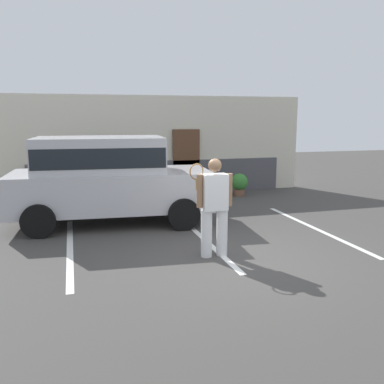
{
  "coord_description": "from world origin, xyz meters",
  "views": [
    {
      "loc": [
        -2.76,
        -6.66,
        2.53
      ],
      "look_at": [
        -0.51,
        1.2,
        1.05
      ],
      "focal_mm": 39.47,
      "sensor_mm": 36.0,
      "label": 1
    }
  ],
  "objects": [
    {
      "name": "ground_plane",
      "position": [
        0.0,
        0.0,
        0.0
      ],
      "size": [
        40.0,
        40.0,
        0.0
      ],
      "primitive_type": "plane",
      "color": "#423F3D"
    },
    {
      "name": "parking_stripe_0",
      "position": [
        -2.88,
        1.5,
        0.0
      ],
      "size": [
        0.12,
        4.4,
        0.01
      ],
      "primitive_type": "cube",
      "color": "silver",
      "rests_on": "ground_plane"
    },
    {
      "name": "parking_stripe_1",
      "position": [
        -0.19,
        1.5,
        0.0
      ],
      "size": [
        0.12,
        4.4,
        0.01
      ],
      "primitive_type": "cube",
      "color": "silver",
      "rests_on": "ground_plane"
    },
    {
      "name": "parking_stripe_2",
      "position": [
        2.5,
        1.5,
        0.0
      ],
      "size": [
        0.12,
        4.4,
        0.01
      ],
      "primitive_type": "cube",
      "color": "silver",
      "rests_on": "ground_plane"
    },
    {
      "name": "house_frontage",
      "position": [
        0.01,
        6.84,
        1.49
      ],
      "size": [
        9.79,
        0.4,
        3.17
      ],
      "color": "beige",
      "rests_on": "ground_plane"
    },
    {
      "name": "parked_suv",
      "position": [
        -1.99,
        3.32,
        1.15
      ],
      "size": [
        4.73,
        2.44,
        2.05
      ],
      "rotation": [
        0.0,
        0.0,
        -0.08
      ],
      "color": "#B7B7BC",
      "rests_on": "ground_plane"
    },
    {
      "name": "tennis_player_man",
      "position": [
        -0.34,
        0.34,
        0.94
      ],
      "size": [
        0.8,
        0.28,
        1.79
      ],
      "rotation": [
        0.0,
        0.0,
        3.12
      ],
      "color": "white",
      "rests_on": "ground_plane"
    },
    {
      "name": "potted_plant_by_porch",
      "position": [
        2.36,
        5.74,
        0.4
      ],
      "size": [
        0.55,
        0.55,
        0.72
      ],
      "color": "brown",
      "rests_on": "ground_plane"
    }
  ]
}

